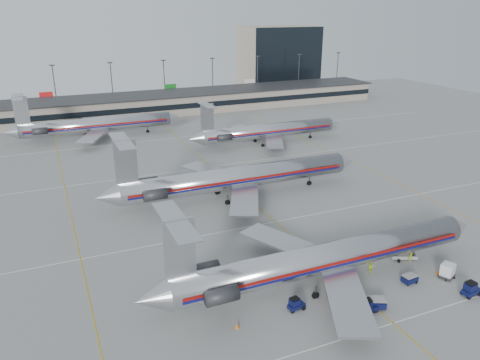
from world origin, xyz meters
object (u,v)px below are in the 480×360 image
uld_container (447,271)px  tug_center (367,306)px  jet_foreground (321,259)px  belt_loader (404,255)px  jet_second_row (233,178)px

uld_container → tug_center: bearing=164.7°
jet_foreground → tug_center: size_ratio=20.44×
jet_foreground → belt_loader: 14.39m
jet_foreground → tug_center: (1.83, -7.07, -2.78)m
jet_foreground → tug_center: 7.82m
jet_second_row → belt_loader: size_ratio=11.96×
belt_loader → uld_container: bearing=-50.0°
jet_second_row → uld_container: size_ratio=21.67×
tug_center → jet_second_row: bearing=102.1°
tug_center → belt_loader: bearing=43.2°
uld_container → jet_foreground: bearing=138.8°
jet_foreground → jet_second_row: (1.02, 30.29, 0.20)m
jet_foreground → uld_container: size_ratio=20.50×
jet_second_row → belt_loader: (13.04, -29.62, -3.20)m
jet_second_row → uld_container: jet_second_row is taller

